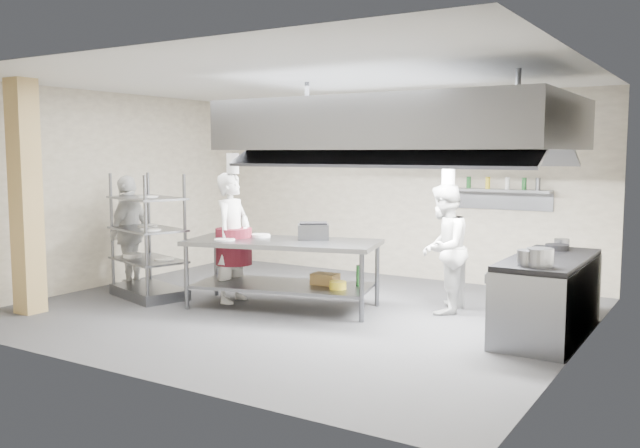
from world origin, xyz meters
The scene contains 23 objects.
floor centered at (0.00, 0.00, 0.00)m, with size 7.00×7.00×0.00m, color #3A3A3D.
ceiling centered at (0.00, 0.00, 3.00)m, with size 7.00×7.00×0.00m, color silver.
wall_back centered at (0.00, 3.00, 1.50)m, with size 7.00×7.00×0.00m, color gray.
wall_left centered at (-3.50, 0.00, 1.50)m, with size 6.00×6.00×0.00m, color gray.
wall_right centered at (3.50, 0.00, 1.50)m, with size 6.00×6.00×0.00m, color gray.
column centered at (-2.90, -1.90, 1.50)m, with size 0.30×0.30×3.00m, color tan.
exhaust_hood centered at (1.30, 0.40, 2.40)m, with size 4.00×2.50×0.60m, color gray.
hood_strip_a centered at (0.40, 0.40, 2.08)m, with size 1.60×0.12×0.04m, color white.
hood_strip_b centered at (2.20, 0.40, 2.08)m, with size 1.60×0.12×0.04m, color white.
wall_shelf centered at (1.80, 2.84, 1.50)m, with size 1.50×0.28×0.04m, color gray.
island centered at (-0.26, 0.05, 0.46)m, with size 2.54×1.06×0.91m, color gray, non-canonical shape.
island_worktop centered at (-0.26, 0.05, 0.88)m, with size 2.54×1.06×0.06m, color gray.
island_undershelf centered at (-0.26, 0.05, 0.30)m, with size 2.34×0.95×0.04m, color slate.
pass_rack centered at (-2.28, -0.42, 0.89)m, with size 1.18×0.69×1.77m, color slate, non-canonical shape.
cooking_range centered at (3.08, 0.50, 0.42)m, with size 0.80×2.00×0.84m, color slate.
range_top centered at (3.08, 0.50, 0.87)m, with size 0.78×1.96×0.06m, color black.
chef_head centered at (-1.07, 0.00, 0.90)m, with size 0.65×0.43×1.79m, color silver.
chef_line centered at (1.66, 0.92, 0.84)m, with size 0.81×0.63×1.67m, color silver.
chef_plating centered at (-3.00, -0.10, 0.86)m, with size 1.01×0.42×1.73m, color white.
griddle centered at (0.02, 0.37, 1.01)m, with size 0.41×0.32×0.20m, color slate.
wicker_basket centered at (0.24, 0.31, 0.39)m, with size 0.34×0.24×0.15m, color brown.
stockpot centered at (3.15, -0.21, 0.99)m, with size 0.27×0.27×0.19m, color gray.
plate_stack centered at (-2.28, -0.42, 0.57)m, with size 0.28×0.28×0.05m, color white.
Camera 1 is at (4.84, -7.26, 2.07)m, focal length 38.00 mm.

